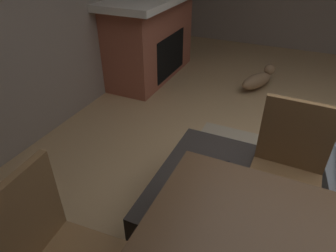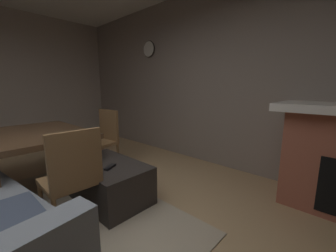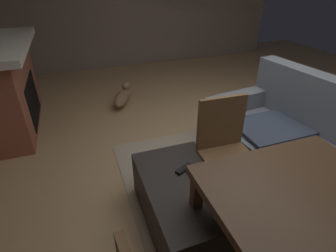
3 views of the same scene
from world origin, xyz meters
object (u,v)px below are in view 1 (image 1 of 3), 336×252
object	(u,v)px
fireplace	(152,37)
tv_remote	(218,165)
dining_chair_west	(288,165)
ottoman_coffee_table	(202,201)
dining_chair_south	(50,252)
small_dog	(258,79)

from	to	relation	value
fireplace	tv_remote	distance (m)	2.61
dining_chair_west	fireplace	bearing A→B (deg)	-134.99
ottoman_coffee_table	dining_chair_south	distance (m)	1.03
fireplace	small_dog	bearing A→B (deg)	95.04
fireplace	dining_chair_south	world-z (taller)	fireplace
dining_chair_south	small_dog	distance (m)	3.28
ottoman_coffee_table	dining_chair_west	distance (m)	0.61
dining_chair_west	dining_chair_south	bearing A→B (deg)	-40.31
small_dog	fireplace	bearing A→B (deg)	-84.96
tv_remote	small_dog	distance (m)	2.23
fireplace	dining_chair_west	bearing A→B (deg)	45.01
dining_chair_west	small_dog	distance (m)	2.21
fireplace	dining_chair_west	world-z (taller)	fireplace
tv_remote	dining_chair_west	distance (m)	0.44
small_dog	tv_remote	bearing A→B (deg)	2.08
fireplace	dining_chair_south	xyz separation A→B (m)	(3.10, 1.06, -0.04)
fireplace	ottoman_coffee_table	size ratio (longest dim) A/B	1.78
ottoman_coffee_table	dining_chair_south	xyz separation A→B (m)	(0.86, -0.46, 0.31)
ottoman_coffee_table	dining_chair_west	world-z (taller)	dining_chair_west
ottoman_coffee_table	dining_chair_west	bearing A→B (deg)	116.77
dining_chair_south	small_dog	world-z (taller)	dining_chair_south
small_dog	dining_chair_west	bearing A→B (deg)	13.32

